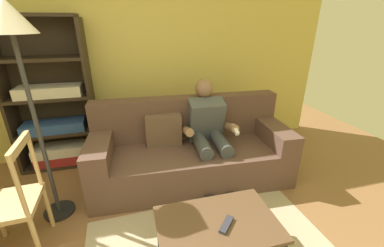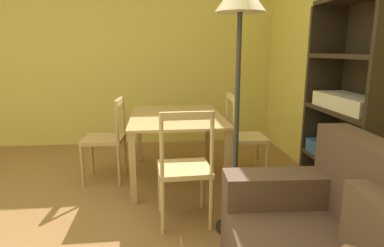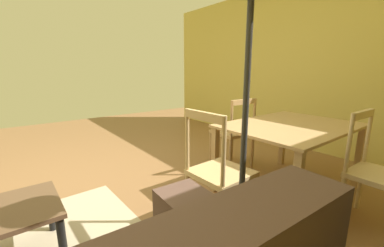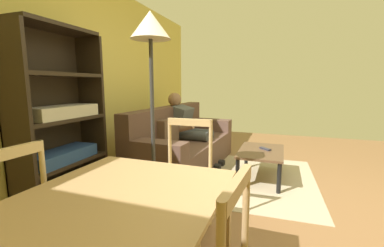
# 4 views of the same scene
# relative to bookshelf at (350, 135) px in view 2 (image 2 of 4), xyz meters

# --- Properties ---
(wall_side) EXTENTS (0.12, 5.48, 2.59)m
(wall_side) POSITION_rel_bookshelf_xyz_m (-2.58, -2.49, 0.58)
(wall_side) COLOR #D2BE5D
(wall_side) RESTS_ON ground_plane
(bookshelf) EXTENTS (0.93, 0.36, 1.82)m
(bookshelf) POSITION_rel_bookshelf_xyz_m (0.00, 0.00, 0.00)
(bookshelf) COLOR #2D2319
(bookshelf) RESTS_ON ground_plane
(dining_table) EXTENTS (1.33, 0.98, 0.71)m
(dining_table) POSITION_rel_bookshelf_xyz_m (-1.04, -1.37, -0.10)
(dining_table) COLOR tan
(dining_table) RESTS_ON ground_plane
(dining_chair_near_wall) EXTENTS (0.43, 0.43, 0.93)m
(dining_chair_near_wall) POSITION_rel_bookshelf_xyz_m (-1.04, -0.61, -0.27)
(dining_chair_near_wall) COLOR #D1B27F
(dining_chair_near_wall) RESTS_ON ground_plane
(dining_chair_facing_couch) EXTENTS (0.44, 0.44, 0.96)m
(dining_chair_facing_couch) POSITION_rel_bookshelf_xyz_m (-0.04, -1.37, -0.25)
(dining_chair_facing_couch) COLOR tan
(dining_chair_facing_couch) RESTS_ON ground_plane
(dining_chair_by_doorway) EXTENTS (0.45, 0.45, 0.91)m
(dining_chair_by_doorway) POSITION_rel_bookshelf_xyz_m (-1.03, -2.13, -0.25)
(dining_chair_by_doorway) COLOR tan
(dining_chair_by_doorway) RESTS_ON ground_plane
(floor_lamp) EXTENTS (0.36, 0.36, 1.89)m
(floor_lamp) POSITION_rel_bookshelf_xyz_m (0.13, -0.99, 0.89)
(floor_lamp) COLOR black
(floor_lamp) RESTS_ON ground_plane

